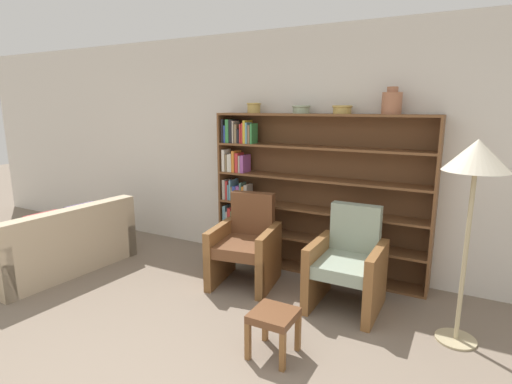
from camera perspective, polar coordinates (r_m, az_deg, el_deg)
The scene contains 11 objects.
wall_back at distance 4.68m, azimuth 7.87°, elevation 5.76°, with size 12.00×0.06×2.75m.
bookshelf at distance 4.63m, azimuth 6.05°, elevation -0.30°, with size 2.46×0.30×1.81m.
bowl_cream at distance 4.75m, azimuth -0.30°, elevation 12.01°, with size 0.17×0.17×0.12m.
bowl_stoneware at distance 4.50m, azimuth 6.49°, elevation 11.72°, with size 0.20×0.20×0.09m.
bowl_terracotta at distance 4.35m, azimuth 12.22°, elevation 11.52°, with size 0.21×0.21×0.09m.
vase_tall at distance 4.23m, azimuth 18.83°, elevation 12.03°, with size 0.19×0.19×0.26m.
couch at distance 5.26m, azimuth -26.39°, elevation -6.99°, with size 1.01×1.68×0.78m.
armchair_leather at distance 4.34m, azimuth -1.44°, elevation -7.63°, with size 0.74×0.77×0.96m.
armchair_cushioned at distance 3.94m, azimuth 12.97°, elevation -10.04°, with size 0.64×0.68×0.96m.
floor_lamp at distance 3.41m, azimuth 28.90°, elevation 3.42°, with size 0.48×0.48×1.65m.
footstool at distance 3.19m, azimuth 2.52°, elevation -17.84°, with size 0.33×0.33×0.36m.
Camera 1 is at (1.63, -1.45, 1.88)m, focal length 28.00 mm.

